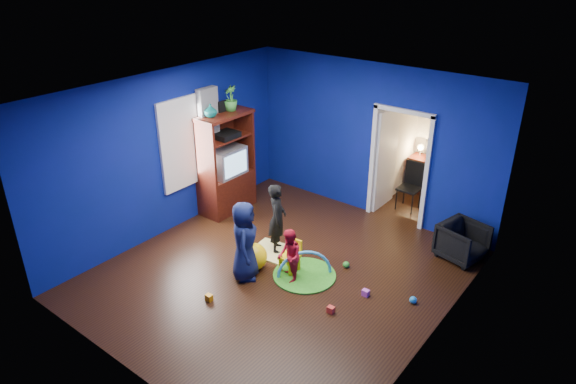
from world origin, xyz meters
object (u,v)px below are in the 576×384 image
Objects in this scene: child_navy at (245,241)px; crt_tv at (227,161)px; armchair at (462,242)px; hopper_ball at (254,257)px; vase at (210,111)px; tv_armoire at (226,163)px; toddler_red at (289,256)px; child_black at (277,218)px; kid_chair at (290,258)px; play_mat at (304,275)px; study_desk at (429,176)px; folding_chair at (409,188)px.

child_navy is 1.85× the size of crt_tv.
armchair is at bearing -80.33° from child_navy.
vase is at bearing 151.70° from hopper_ball.
vase is at bearing -90.00° from tv_armoire.
toddler_red is at bearing -19.78° from vase.
child_black is 2.47× the size of kid_chair.
kid_chair is 0.36m from play_mat.
armchair is 0.79× the size of study_desk.
study_desk is at bearing 86.50° from play_mat.
study_desk is at bearing 80.44° from kid_chair.
vase is at bearing -129.37° from study_desk.
vase is 0.26× the size of folding_chair.
study_desk is at bearing 48.45° from crt_tv.
play_mat is 1.08× the size of folding_chair.
kid_chair is 3.21m from folding_chair.
child_navy is at bearing -33.39° from vase.
play_mat is (0.27, 0.04, -0.24)m from kid_chair.
armchair is 4.47m from crt_tv.
tv_armoire is at bearing 117.21° from armchair.
hopper_ball is at bearing -35.19° from tv_armoire.
play_mat is (0.82, -0.33, -0.60)m from child_black.
armchair is 4.50m from tv_armoire.
vase is 0.54× the size of hopper_ball.
armchair is 2.93m from toddler_red.
tv_armoire is 3.92× the size of kid_chair.
vase reaches higher than child_navy.
child_navy is at bearing -132.78° from kid_chair.
crt_tv reaches higher than play_mat.
study_desk reaches higher than kid_chair.
toddler_red is 3.70× the size of vase.
toddler_red is 4.34m from study_desk.
armchair is 0.56× the size of child_black.
hopper_ball is 4.53m from study_desk.
crt_tv is at bearing 13.23° from child_navy.
toddler_red is 2.78m from tv_armoire.
toddler_red is at bearing -25.73° from tv_armoire.
child_navy is at bearing -40.01° from crt_tv.
study_desk is (0.36, 4.32, -0.07)m from toddler_red.
tv_armoire is 4.26m from study_desk.
folding_chair is at bearing 85.42° from play_mat.
study_desk is at bearing 49.24° from armchair.
hopper_ball is at bearing -152.92° from kid_chair.
crt_tv is (-1.81, 1.52, 0.37)m from child_navy.
child_black is 1.86m from crt_tv.
kid_chair is at bearing -170.88° from play_mat.
vase is at bearing -97.59° from crt_tv.
folding_chair reaches higher than study_desk.
vase is at bearing 166.01° from play_mat.
toddler_red is (-1.86, -2.26, 0.13)m from armchair.
armchair is 0.75× the size of folding_chair.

